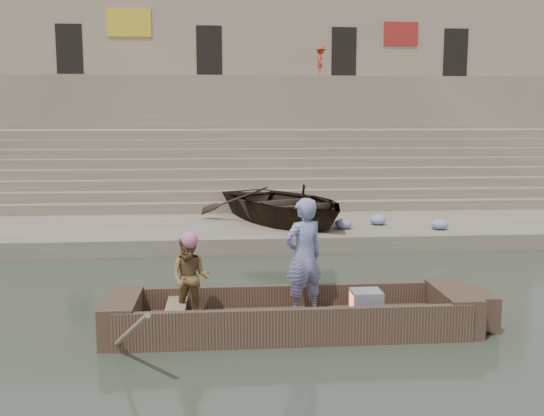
{
  "coord_description": "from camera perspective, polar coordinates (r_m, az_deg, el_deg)",
  "views": [
    {
      "loc": [
        -1.47,
        -8.12,
        3.25
      ],
      "look_at": [
        -0.42,
        4.28,
        1.4
      ],
      "focal_mm": 40.15,
      "sensor_mm": 36.0,
      "label": 1
    }
  ],
  "objects": [
    {
      "name": "upper_landing",
      "position": [
        30.66,
        -2.08,
        7.25
      ],
      "size": [
        32.0,
        3.0,
        5.2
      ],
      "primitive_type": "cube",
      "color": "gray",
      "rests_on": "ground"
    },
    {
      "name": "ground",
      "position": [
        8.87,
        5.19,
        -13.08
      ],
      "size": [
        120.0,
        120.0,
        0.0
      ],
      "primitive_type": "plane",
      "color": "#2D3729",
      "rests_on": "ground"
    },
    {
      "name": "standing_man",
      "position": [
        9.39,
        2.97,
        -4.58
      ],
      "size": [
        0.79,
        0.68,
        1.83
      ],
      "primitive_type": "imported",
      "rotation": [
        0.0,
        0.0,
        3.57
      ],
      "color": "navy",
      "rests_on": "main_rowboat"
    },
    {
      "name": "pedestrian",
      "position": [
        30.58,
        4.61,
        13.53
      ],
      "size": [
        0.67,
        1.04,
        1.53
      ],
      "primitive_type": "imported",
      "rotation": [
        0.0,
        0.0,
        1.46
      ],
      "color": "#B23A1E",
      "rests_on": "upper_landing"
    },
    {
      "name": "mid_landing",
      "position": [
        23.74,
        -1.25,
        3.99
      ],
      "size": [
        32.0,
        3.0,
        2.8
      ],
      "primitive_type": "cube",
      "color": "gray",
      "rests_on": "ground"
    },
    {
      "name": "television",
      "position": [
        9.59,
        8.75,
        -8.81
      ],
      "size": [
        0.46,
        0.42,
        0.4
      ],
      "color": "gray",
      "rests_on": "main_rowboat"
    },
    {
      "name": "cloth_bundles",
      "position": [
        16.19,
        10.71,
        -1.35
      ],
      "size": [
        2.88,
        1.27,
        0.26
      ],
      "color": "#3F5999",
      "rests_on": "lower_landing"
    },
    {
      "name": "beached_rowboat",
      "position": [
        16.68,
        1.15,
        0.41
      ],
      "size": [
        5.38,
        6.03,
        1.03
      ],
      "primitive_type": "imported",
      "rotation": [
        0.0,
        0.0,
        0.45
      ],
      "color": "#2D2116",
      "rests_on": "lower_landing"
    },
    {
      "name": "main_rowboat",
      "position": [
        9.49,
        1.8,
        -10.87
      ],
      "size": [
        5.0,
        1.3,
        0.22
      ],
      "primitive_type": "cube",
      "color": "brown",
      "rests_on": "ground"
    },
    {
      "name": "lower_landing",
      "position": [
        16.47,
        0.39,
        -2.21
      ],
      "size": [
        32.0,
        4.0,
        0.4
      ],
      "primitive_type": "cube",
      "color": "gray",
      "rests_on": "ground"
    },
    {
      "name": "ghat_steps",
      "position": [
        25.4,
        -1.49,
        5.19
      ],
      "size": [
        32.0,
        11.0,
        5.2
      ],
      "color": "gray",
      "rests_on": "ground"
    },
    {
      "name": "building_wall",
      "position": [
        34.73,
        -2.43,
        12.34
      ],
      "size": [
        32.0,
        5.07,
        11.2
      ],
      "color": "tan",
      "rests_on": "ground"
    },
    {
      "name": "rowboat_trim",
      "position": [
        9.45,
        3.1,
        -9.7
      ],
      "size": [
        6.04,
        2.63,
        1.96
      ],
      "color": "brown",
      "rests_on": "ground"
    },
    {
      "name": "rowing_man",
      "position": [
        9.28,
        -7.69,
        -6.53
      ],
      "size": [
        0.72,
        0.62,
        1.29
      ],
      "primitive_type": "imported",
      "rotation": [
        0.0,
        0.0,
        -0.24
      ],
      "color": "#27772C",
      "rests_on": "main_rowboat"
    }
  ]
}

